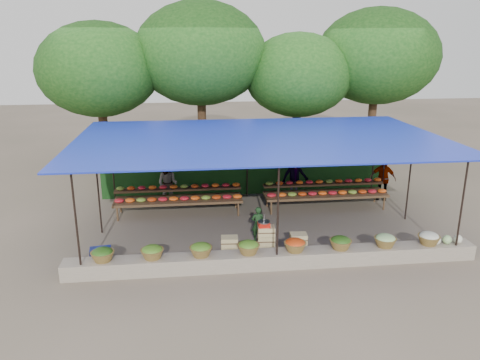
{
  "coord_description": "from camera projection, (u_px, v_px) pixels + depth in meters",
  "views": [
    {
      "loc": [
        -2.15,
        -13.45,
        5.62
      ],
      "look_at": [
        -0.58,
        0.2,
        1.45
      ],
      "focal_mm": 35.0,
      "sensor_mm": 36.0,
      "label": 1
    }
  ],
  "objects": [
    {
      "name": "stall_canopy",
      "position": [
        260.0,
        141.0,
        13.93
      ],
      "size": [
        10.8,
        6.6,
        2.82
      ],
      "color": "black",
      "rests_on": "ground"
    },
    {
      "name": "crate_counter",
      "position": [
        265.0,
        242.0,
        12.71
      ],
      "size": [
        2.37,
        0.37,
        0.77
      ],
      "color": "tan",
      "rests_on": "ground"
    },
    {
      "name": "blue_crate_back",
      "position": [
        101.0,
        254.0,
        12.33
      ],
      "size": [
        0.59,
        0.46,
        0.32
      ],
      "primitive_type": "cube",
      "rotation": [
        0.0,
        0.0,
        0.13
      ],
      "color": "navy",
      "rests_on": "ground"
    },
    {
      "name": "fruit_table_right",
      "position": [
        325.0,
        191.0,
        16.03
      ],
      "size": [
        4.21,
        0.95,
        0.93
      ],
      "color": "#47341C",
      "rests_on": "ground"
    },
    {
      "name": "netting_backdrop",
      "position": [
        246.0,
        162.0,
        17.28
      ],
      "size": [
        10.6,
        0.06,
        2.5
      ],
      "primitive_type": "cube",
      "color": "#1A4619",
      "rests_on": "ground"
    },
    {
      "name": "tree_row",
      "position": [
        250.0,
        62.0,
        19.13
      ],
      "size": [
        16.51,
        5.5,
        7.12
      ],
      "color": "#352013",
      "rests_on": "ground"
    },
    {
      "name": "stone_curb",
      "position": [
        276.0,
        259.0,
        11.98
      ],
      "size": [
        10.6,
        0.55,
        0.4
      ],
      "primitive_type": "cube",
      "color": "slate",
      "rests_on": "ground"
    },
    {
      "name": "ground",
      "position": [
        259.0,
        226.0,
        14.65
      ],
      "size": [
        60.0,
        60.0,
        0.0
      ],
      "primitive_type": "plane",
      "color": "brown",
      "rests_on": "ground"
    },
    {
      "name": "vendor_seated",
      "position": [
        258.0,
        224.0,
        13.41
      ],
      "size": [
        0.39,
        0.26,
        1.04
      ],
      "primitive_type": "imported",
      "rotation": [
        0.0,
        0.0,
        3.18
      ],
      "color": "#1A391A",
      "rests_on": "ground"
    },
    {
      "name": "customer_right",
      "position": [
        383.0,
        179.0,
        16.84
      ],
      "size": [
        0.99,
        0.74,
        1.56
      ],
      "primitive_type": "imported",
      "rotation": [
        0.0,
        0.0,
        -0.44
      ],
      "color": "slate",
      "rests_on": "ground"
    },
    {
      "name": "customer_left",
      "position": [
        168.0,
        184.0,
        16.31
      ],
      "size": [
        0.92,
        0.83,
        1.53
      ],
      "primitive_type": "imported",
      "rotation": [
        0.0,
        0.0,
        -0.41
      ],
      "color": "slate",
      "rests_on": "ground"
    },
    {
      "name": "customer_mid",
      "position": [
        295.0,
        176.0,
        16.97
      ],
      "size": [
        1.22,
        0.89,
        1.69
      ],
      "primitive_type": "imported",
      "rotation": [
        0.0,
        0.0,
        0.27
      ],
      "color": "slate",
      "rests_on": "ground"
    },
    {
      "name": "blue_crate_front",
      "position": [
        102.0,
        256.0,
        12.32
      ],
      "size": [
        0.49,
        0.39,
        0.26
      ],
      "primitive_type": "cube",
      "rotation": [
        0.0,
        0.0,
        0.2
      ],
      "color": "navy",
      "rests_on": "ground"
    },
    {
      "name": "produce_baskets",
      "position": [
        272.0,
        246.0,
        11.86
      ],
      "size": [
        8.98,
        0.58,
        0.34
      ],
      "color": "brown",
      "rests_on": "stone_curb"
    },
    {
      "name": "weighing_scale",
      "position": [
        264.0,
        224.0,
        12.55
      ],
      "size": [
        0.33,
        0.33,
        0.35
      ],
      "color": "red",
      "rests_on": "crate_counter"
    },
    {
      "name": "fruit_table_left",
      "position": [
        179.0,
        196.0,
        15.49
      ],
      "size": [
        4.21,
        0.95,
        0.93
      ],
      "color": "#47341C",
      "rests_on": "ground"
    }
  ]
}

